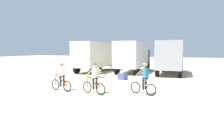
# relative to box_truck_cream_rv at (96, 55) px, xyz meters

# --- Properties ---
(ground_plane) EXTENTS (120.00, 120.00, 0.00)m
(ground_plane) POSITION_rel_box_truck_cream_rv_xyz_m (5.33, -11.45, -1.87)
(ground_plane) COLOR beige
(box_truck_cream_rv) EXTENTS (2.54, 6.81, 3.35)m
(box_truck_cream_rv) POSITION_rel_box_truck_cream_rv_xyz_m (0.00, 0.00, 0.00)
(box_truck_cream_rv) COLOR beige
(box_truck_cream_rv) RESTS_ON ground
(box_truck_avon_van) EXTENTS (2.63, 6.83, 3.35)m
(box_truck_avon_van) POSITION_rel_box_truck_cream_rv_xyz_m (4.06, 1.08, 0.00)
(box_truck_avon_van) COLOR white
(box_truck_avon_van) RESTS_ON ground
(box_truck_grey_hauler) EXTENTS (2.93, 6.93, 3.35)m
(box_truck_grey_hauler) POSITION_rel_box_truck_cream_rv_xyz_m (8.05, 1.18, 0.00)
(box_truck_grey_hauler) COLOR #9E9EA3
(box_truck_grey_hauler) RESTS_ON ground
(cyclist_orange_shirt) EXTENTS (1.71, 0.55, 1.82)m
(cyclist_orange_shirt) POSITION_rel_box_truck_cream_rv_xyz_m (3.43, -10.42, -1.03)
(cyclist_orange_shirt) COLOR black
(cyclist_orange_shirt) RESTS_ON ground
(cyclist_cowboy_hat) EXTENTS (1.69, 0.61, 1.82)m
(cyclist_cowboy_hat) POSITION_rel_box_truck_cream_rv_xyz_m (5.70, -10.38, -1.03)
(cyclist_cowboy_hat) COLOR black
(cyclist_cowboy_hat) RESTS_ON ground
(cyclist_near_camera) EXTENTS (1.66, 0.70, 1.82)m
(cyclist_near_camera) POSITION_rel_box_truck_cream_rv_xyz_m (8.28, -9.34, -1.03)
(cyclist_near_camera) COLOR black
(cyclist_near_camera) RESTS_ON ground
(bicycle_spare) EXTENTS (1.69, 0.62, 0.97)m
(bicycle_spare) POSITION_rel_box_truck_cream_rv_xyz_m (2.51, -4.44, -1.48)
(bicycle_spare) COLOR black
(bicycle_spare) RESTS_ON ground
(supply_crate) EXTENTS (0.80, 0.71, 0.54)m
(supply_crate) POSITION_rel_box_truck_cream_rv_xyz_m (5.07, -4.48, -1.61)
(supply_crate) COLOR #4C5199
(supply_crate) RESTS_ON ground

